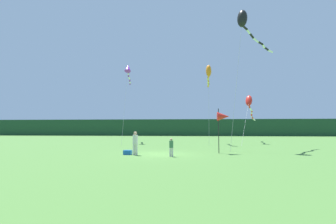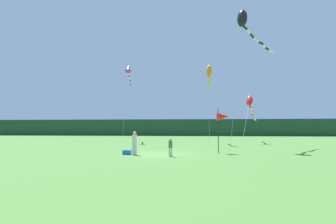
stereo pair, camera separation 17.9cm
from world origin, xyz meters
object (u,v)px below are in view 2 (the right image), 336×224
kite_purple (129,70)px  kite_black (245,22)px  person_child (170,146)px  kite_red (250,104)px  cooler_box (127,152)px  banner_flag_pole (223,117)px  person_adult (135,142)px  kite_orange (209,73)px

kite_purple → kite_black: 16.92m
person_child → kite_red: 19.26m
cooler_box → banner_flag_pole: size_ratio=0.17×
person_child → kite_black: bearing=44.6°
person_child → person_adult: bearing=165.2°
kite_black → banner_flag_pole: bearing=-125.3°
cooler_box → kite_orange: bearing=62.0°
banner_flag_pole → kite_red: bearing=69.7°
kite_purple → kite_orange: 11.08m
person_child → kite_black: size_ratio=0.10×
person_adult → kite_purple: (-4.60, 15.44, 8.91)m
person_adult → kite_red: size_ratio=0.15×
person_adult → kite_red: 20.02m
person_child → kite_red: kite_red is taller
banner_flag_pole → kite_red: kite_red is taller
kite_purple → kite_orange: size_ratio=1.11×
cooler_box → kite_red: size_ratio=0.05×
person_adult → banner_flag_pole: (6.44, 1.93, 1.86)m
person_adult → kite_red: (11.58, 15.80, 4.10)m
person_adult → cooler_box: (-0.61, 0.24, -0.78)m
person_adult → person_child: person_adult is taller
kite_orange → banner_flag_pole: bearing=-88.3°
banner_flag_pole → kite_orange: bearing=91.7°
person_adult → banner_flag_pole: size_ratio=0.49×
person_child → kite_purple: (-7.25, 16.14, 9.15)m
cooler_box → banner_flag_pole: 7.72m
person_adult → person_child: bearing=-14.8°
kite_red → kite_orange: (-5.47, -2.94, 3.62)m
kite_red → kite_black: 12.49m
banner_flag_pole → kite_orange: (-0.33, 10.93, 5.86)m
banner_flag_pole → kite_purple: kite_purple is taller
banner_flag_pole → person_adult: bearing=-163.3°
kite_black → kite_orange: size_ratio=1.33×
kite_purple → kite_black: kite_black is taller
banner_flag_pole → kite_purple: bearing=129.3°
kite_red → kite_black: bearing=-104.1°
kite_black → cooler_box: bearing=-151.0°
person_child → kite_black: 14.21m
banner_flag_pole → kite_black: 9.99m
person_child → kite_red: size_ratio=0.11×
cooler_box → kite_purple: kite_purple is taller
person_adult → person_child: size_ratio=1.34×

